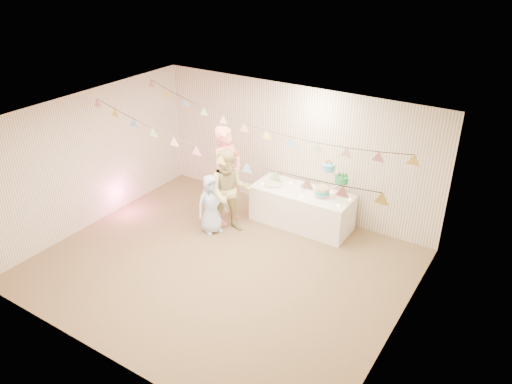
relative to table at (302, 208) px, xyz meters
The scene contains 25 objects.
floor 2.09m from the table, 103.59° to the right, with size 6.00×6.00×0.00m, color brown.
ceiling 3.04m from the table, 103.59° to the right, with size 6.00×6.00×0.00m, color silver.
back_wall 1.17m from the table, 134.14° to the left, with size 6.00×6.00×0.00m, color white.
front_wall 4.62m from the table, 96.13° to the right, with size 6.00×6.00×0.00m, color white.
left_wall 4.13m from the table, 150.12° to the right, with size 5.00×5.00×0.00m, color white.
right_wall 3.35m from the table, 38.50° to the right, with size 5.00×5.00×0.00m, color white.
table is the anchor object (origin of this frame).
cake_stand 0.92m from the table, ahead, with size 0.62×0.37×0.70m, color silver, non-canonical shape.
cake_bottom 0.62m from the table, ahead, with size 0.31×0.31×0.15m, color #27B0B7, non-canonical shape.
cake_middle 1.05m from the table, 10.86° to the left, with size 0.27×0.27×0.22m, color #1E8B45, non-canonical shape.
cake_top_tier 1.12m from the table, ahead, with size 0.25×0.25×0.19m, color #4AB8EB, non-canonical shape.
platter 0.73m from the table, behind, with size 0.36×0.36×0.02m, color white.
posy 0.47m from the table, 110.52° to the left, with size 0.14×0.14×0.16m, color white, non-canonical shape.
person_adult_a 1.57m from the table, 153.42° to the right, with size 0.72×0.47×1.98m, color #F98E82.
person_adult_b 1.47m from the table, 138.35° to the right, with size 0.81×0.63×1.66m, color tan.
person_child 1.75m from the table, 139.01° to the right, with size 0.57×0.37×1.18m, color #B4D4FF.
bunting_back 2.23m from the table, 118.22° to the right, with size 5.60×1.10×0.40m, color pink, non-canonical shape.
bunting_front 2.98m from the table, 102.39° to the right, with size 5.60×0.90×0.36m, color #72A5E5, non-canonical shape.
tealight_0 0.90m from the table, 169.38° to the right, with size 0.04×0.04×0.03m, color #FFD88C.
tealight_1 0.55m from the table, 152.78° to the left, with size 0.04×0.04×0.03m, color #FFD88C.
tealight_2 0.45m from the table, 65.56° to the right, with size 0.04×0.04×0.03m, color #FFD88C.
tealight_3 0.56m from the table, 32.15° to the left, with size 0.04×0.04×0.03m, color #FFD88C.
tealight_4 0.92m from the table, 12.38° to the right, with size 0.04×0.04×0.03m, color #FFD88C.
tealight_5 0.99m from the table, ahead, with size 0.04×0.04×0.03m, color #FFD88C.
tealight_6 0.66m from the table, 24.74° to the left, with size 0.04×0.04×0.03m, color #FFD88C.
Camera 1 is at (4.29, -5.60, 5.05)m, focal length 35.00 mm.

